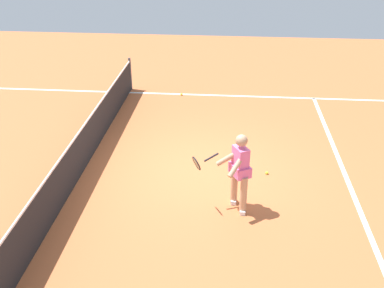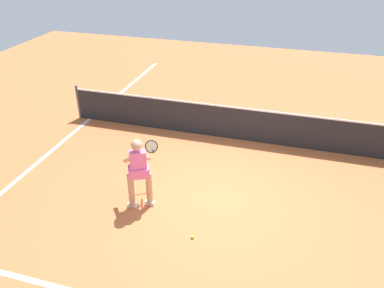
# 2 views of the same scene
# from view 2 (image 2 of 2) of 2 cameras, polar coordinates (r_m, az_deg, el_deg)

# --- Properties ---
(ground_plane) EXTENTS (23.59, 23.59, 0.00)m
(ground_plane) POSITION_cam_2_polar(r_m,az_deg,el_deg) (8.41, 3.36, -7.48)
(ground_plane) COLOR #C66638
(sideline_left_marking) EXTENTS (0.10, 16.15, 0.01)m
(sideline_left_marking) POSITION_cam_2_polar(r_m,az_deg,el_deg) (10.15, -21.86, -2.67)
(sideline_left_marking) COLOR white
(sideline_left_marking) RESTS_ON ground
(court_net) EXTENTS (9.57, 0.08, 1.02)m
(court_net) POSITION_cam_2_polar(r_m,az_deg,el_deg) (10.33, 6.76, 3.02)
(court_net) COLOR #4C4C51
(court_net) RESTS_ON ground
(tennis_player) EXTENTS (0.68, 1.13, 1.55)m
(tennis_player) POSITION_cam_2_polar(r_m,az_deg,el_deg) (7.71, -7.76, -3.86)
(tennis_player) COLOR tan
(tennis_player) RESTS_ON ground
(tennis_ball_mid) EXTENTS (0.07, 0.07, 0.07)m
(tennis_ball_mid) POSITION_cam_2_polar(r_m,az_deg,el_deg) (7.37, 0.07, -13.47)
(tennis_ball_mid) COLOR #D1E533
(tennis_ball_mid) RESTS_ON ground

